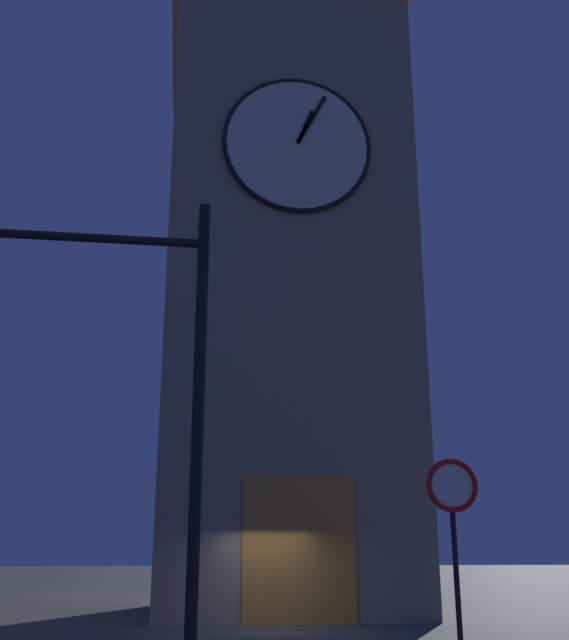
{
  "coord_description": "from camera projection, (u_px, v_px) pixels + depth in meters",
  "views": [
    {
      "loc": [
        2.47,
        20.46,
        1.89
      ],
      "look_at": [
        -1.17,
        -5.94,
        10.04
      ],
      "focal_mm": 42.79,
      "sensor_mm": 36.0,
      "label": 1
    }
  ],
  "objects": [
    {
      "name": "ground_plane",
      "position": [
        271.0,
        631.0,
        19.16
      ],
      "size": [
        200.0,
        200.0,
        0.0
      ],
      "primitive_type": "plane",
      "color": "#424247"
    },
    {
      "name": "clocktower",
      "position": [
        279.0,
        288.0,
        28.18
      ],
      "size": [
        8.69,
        9.45,
        29.09
      ],
      "color": "gray",
      "rests_on": "ground_plane"
    },
    {
      "name": "traffic_signal_near",
      "position": [
        109.0,
        360.0,
        9.77
      ],
      "size": [
        3.9,
        0.41,
        6.5
      ],
      "color": "black",
      "rests_on": "ground_plane"
    },
    {
      "name": "no_horn_sign",
      "position": [
        453.0,
        506.0,
        11.02
      ],
      "size": [
        0.78,
        0.14,
        3.22
      ],
      "color": "black",
      "rests_on": "ground_plane"
    }
  ]
}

